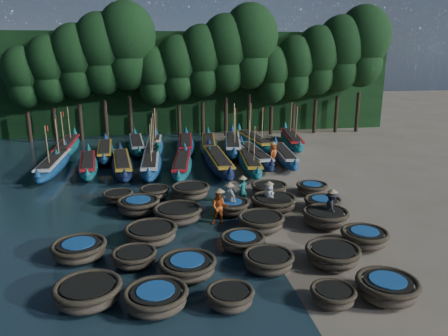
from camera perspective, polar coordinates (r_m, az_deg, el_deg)
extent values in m
plane|color=gray|center=(24.18, 2.64, -5.04)|extent=(120.00, 120.00, 0.00)
cube|color=black|center=(46.02, -3.49, 11.10)|extent=(40.00, 3.00, 10.00)
ellipsoid|color=#4C4130|center=(16.07, -17.31, -15.59)|extent=(2.41, 2.41, 0.70)
torus|color=#3B3323|center=(15.91, -17.41, -14.57)|extent=(2.32, 2.32, 0.21)
cylinder|color=black|center=(15.89, -17.42, -14.43)|extent=(1.77, 1.77, 0.06)
ellipsoid|color=#4C4130|center=(15.34, -8.85, -16.75)|extent=(2.32, 2.32, 0.65)
torus|color=#3B3323|center=(15.18, -8.90, -15.78)|extent=(2.19, 2.19, 0.20)
cylinder|color=black|center=(15.16, -8.91, -15.65)|extent=(1.67, 1.67, 0.06)
cylinder|color=#194C8D|center=(15.14, -8.91, -15.52)|extent=(1.28, 1.28, 0.04)
ellipsoid|color=#4C4130|center=(15.28, 0.79, -16.79)|extent=(1.79, 1.79, 0.60)
torus|color=#3B3323|center=(15.14, 0.79, -15.89)|extent=(1.66, 1.66, 0.18)
cylinder|color=black|center=(15.12, 0.79, -15.78)|extent=(1.24, 1.24, 0.05)
ellipsoid|color=#4C4130|center=(15.84, 14.03, -16.10)|extent=(1.90, 1.90, 0.56)
torus|color=#3B3323|center=(15.71, 14.10, -15.27)|extent=(1.58, 1.58, 0.17)
cylinder|color=black|center=(15.69, 14.11, -15.16)|extent=(1.18, 1.18, 0.05)
ellipsoid|color=#4C4130|center=(16.62, 20.49, -14.79)|extent=(2.52, 2.52, 0.71)
torus|color=#3B3323|center=(16.46, 20.60, -13.78)|extent=(2.18, 2.18, 0.21)
cylinder|color=black|center=(16.44, 20.61, -13.65)|extent=(1.65, 1.65, 0.06)
cylinder|color=#194C8D|center=(16.42, 20.63, -13.52)|extent=(1.27, 1.27, 0.04)
ellipsoid|color=#4C4130|center=(18.16, -11.61, -11.60)|extent=(2.20, 2.20, 0.58)
torus|color=#3B3323|center=(18.04, -11.66, -10.83)|extent=(1.81, 1.81, 0.18)
cylinder|color=black|center=(18.03, -11.67, -10.73)|extent=(1.37, 1.37, 0.05)
ellipsoid|color=#4C4130|center=(17.08, -4.77, -13.02)|extent=(2.60, 2.60, 0.66)
torus|color=#3B3323|center=(16.93, -4.80, -12.10)|extent=(2.23, 2.23, 0.20)
cylinder|color=black|center=(16.91, -4.80, -11.98)|extent=(1.70, 1.70, 0.06)
cylinder|color=#194C8D|center=(16.89, -4.80, -11.86)|extent=(1.31, 1.31, 0.04)
ellipsoid|color=#4C4130|center=(17.54, 5.82, -12.24)|extent=(1.88, 1.88, 0.64)
torus|color=#3B3323|center=(17.40, 5.84, -11.36)|extent=(2.02, 2.02, 0.20)
cylinder|color=black|center=(17.39, 5.85, -11.25)|extent=(1.53, 1.53, 0.06)
ellipsoid|color=#4C4130|center=(18.40, 13.98, -11.22)|extent=(2.70, 2.70, 0.67)
torus|color=#3B3323|center=(18.26, 14.05, -10.33)|extent=(2.23, 2.23, 0.20)
cylinder|color=black|center=(18.24, 14.06, -10.22)|extent=(1.70, 1.70, 0.06)
ellipsoid|color=#4C4130|center=(20.30, 17.84, -8.89)|extent=(2.52, 2.52, 0.68)
torus|color=#3B3323|center=(20.18, 17.91, -8.06)|extent=(2.09, 2.09, 0.21)
cylinder|color=black|center=(20.16, 17.92, -7.95)|extent=(1.58, 1.58, 0.06)
cylinder|color=#194C8D|center=(20.15, 17.93, -7.84)|extent=(1.21, 1.21, 0.04)
ellipsoid|color=#4C4130|center=(19.26, -18.36, -10.34)|extent=(2.22, 2.22, 0.66)
torus|color=#3B3323|center=(19.13, -18.44, -9.50)|extent=(2.27, 2.27, 0.20)
cylinder|color=black|center=(19.12, -18.45, -9.40)|extent=(1.73, 1.73, 0.06)
cylinder|color=#194C8D|center=(19.10, -18.46, -9.29)|extent=(1.33, 1.33, 0.04)
ellipsoid|color=#4C4130|center=(20.00, -9.51, -8.68)|extent=(2.83, 2.83, 0.69)
torus|color=#3B3323|center=(19.87, -9.55, -7.83)|extent=(2.37, 2.37, 0.21)
cylinder|color=black|center=(19.86, -9.56, -7.71)|extent=(1.81, 1.81, 0.06)
ellipsoid|color=#4C4130|center=(19.16, 2.43, -9.79)|extent=(2.25, 2.25, 0.57)
torus|color=#3B3323|center=(19.05, 2.44, -9.06)|extent=(1.96, 1.96, 0.17)
cylinder|color=black|center=(19.04, 2.44, -8.96)|extent=(1.50, 1.50, 0.05)
cylinder|color=#194C8D|center=(19.02, 2.44, -8.87)|extent=(1.15, 1.15, 0.03)
ellipsoid|color=#4C4130|center=(21.03, 4.83, -7.29)|extent=(2.13, 2.13, 0.69)
torus|color=#3B3323|center=(20.90, 4.85, -6.47)|extent=(2.26, 2.26, 0.21)
cylinder|color=black|center=(20.89, 4.85, -6.36)|extent=(1.72, 1.72, 0.06)
ellipsoid|color=#4C4130|center=(22.00, 13.07, -6.53)|extent=(2.63, 2.63, 0.75)
torus|color=#3B3323|center=(21.87, 13.12, -5.68)|extent=(2.30, 2.30, 0.23)
cylinder|color=black|center=(21.85, 13.13, -5.57)|extent=(1.74, 1.74, 0.07)
ellipsoid|color=#4C4130|center=(23.36, -11.08, -5.09)|extent=(2.51, 2.51, 0.75)
torus|color=#3B3323|center=(23.24, -11.13, -4.28)|extent=(2.24, 2.24, 0.23)
cylinder|color=black|center=(23.23, -11.13, -4.17)|extent=(1.69, 1.69, 0.07)
cylinder|color=#194C8D|center=(23.21, -11.14, -4.07)|extent=(1.30, 1.30, 0.05)
ellipsoid|color=#4C4130|center=(22.00, -6.04, -6.20)|extent=(3.01, 3.01, 0.74)
torus|color=#3B3323|center=(21.88, -6.07, -5.36)|extent=(2.45, 2.45, 0.22)
cylinder|color=black|center=(21.86, -6.07, -5.25)|extent=(1.87, 1.87, 0.07)
ellipsoid|color=#4C4130|center=(22.92, 0.94, -5.31)|extent=(2.00, 2.00, 0.66)
torus|color=#3B3323|center=(22.81, 0.94, -4.59)|extent=(1.97, 1.97, 0.20)
cylinder|color=black|center=(22.80, 0.94, -4.49)|extent=(1.49, 1.49, 0.06)
cylinder|color=#194C8D|center=(22.79, 0.94, -4.40)|extent=(1.14, 1.14, 0.04)
ellipsoid|color=#4C4130|center=(23.53, 6.45, -4.77)|extent=(3.02, 3.02, 0.72)
torus|color=#3B3323|center=(23.42, 6.47, -4.00)|extent=(2.46, 2.46, 0.22)
cylinder|color=black|center=(23.41, 6.47, -3.90)|extent=(1.88, 1.88, 0.07)
ellipsoid|color=#4C4130|center=(24.12, 12.74, -4.71)|extent=(2.06, 2.06, 0.60)
torus|color=#3B3323|center=(24.03, 12.78, -4.08)|extent=(2.01, 2.01, 0.18)
cylinder|color=black|center=(24.02, 12.78, -4.00)|extent=(1.54, 1.54, 0.05)
cylinder|color=#194C8D|center=(24.01, 12.79, -3.91)|extent=(1.18, 1.18, 0.04)
ellipsoid|color=#4C4130|center=(25.33, -13.68, -3.81)|extent=(1.73, 1.73, 0.58)
torus|color=#3B3323|center=(25.24, -13.71, -3.23)|extent=(1.72, 1.72, 0.18)
cylinder|color=black|center=(25.23, -13.72, -3.16)|extent=(1.30, 1.30, 0.05)
ellipsoid|color=#4C4130|center=(25.54, -9.04, -3.35)|extent=(1.84, 1.84, 0.62)
torus|color=#3B3323|center=(25.45, -9.06, -2.72)|extent=(1.73, 1.73, 0.19)
cylinder|color=black|center=(25.44, -9.07, -2.64)|extent=(1.30, 1.30, 0.06)
ellipsoid|color=#4C4130|center=(25.21, -4.41, -3.29)|extent=(2.46, 2.46, 0.75)
torus|color=#3B3323|center=(25.10, -4.43, -2.53)|extent=(2.26, 2.26, 0.23)
cylinder|color=black|center=(25.09, -4.43, -2.43)|extent=(1.71, 1.71, 0.07)
ellipsoid|color=#4C4130|center=(25.94, 5.91, -2.92)|extent=(2.21, 2.21, 0.64)
torus|color=#3B3323|center=(25.85, 5.93, -2.29)|extent=(2.16, 2.16, 0.19)
cylinder|color=black|center=(25.84, 5.93, -2.21)|extent=(1.65, 1.65, 0.06)
ellipsoid|color=#4C4130|center=(26.54, 11.41, -2.78)|extent=(1.99, 1.99, 0.59)
torus|color=#3B3323|center=(26.45, 11.44, -2.21)|extent=(1.88, 1.88, 0.18)
cylinder|color=black|center=(26.44, 11.44, -2.14)|extent=(1.43, 1.43, 0.05)
cylinder|color=#194C8D|center=(26.43, 11.45, -2.06)|extent=(1.10, 1.10, 0.04)
ellipsoid|color=navy|center=(32.78, -21.33, 0.34)|extent=(1.76, 8.25, 1.03)
cone|color=navy|center=(36.42, -20.00, 2.98)|extent=(0.45, 0.45, 0.62)
cone|color=navy|center=(28.90, -23.25, -0.53)|extent=(0.45, 0.45, 0.51)
cube|color=silver|center=(32.68, -21.40, 1.07)|extent=(1.30, 6.39, 0.12)
cube|color=black|center=(32.66, -21.42, 1.21)|extent=(0.99, 5.56, 0.10)
cylinder|color=#997F4C|center=(33.57, -20.96, 3.59)|extent=(0.07, 0.24, 2.87)
cylinder|color=#997F4C|center=(30.94, -22.09, 2.55)|extent=(0.07, 0.24, 2.87)
plane|color=red|center=(30.67, -22.04, 4.84)|extent=(0.00, 0.36, 0.36)
ellipsoid|color=#105E5D|center=(32.10, -17.31, 0.31)|extent=(2.16, 7.45, 0.92)
cone|color=#105E5D|center=(35.45, -17.32, 2.69)|extent=(0.40, 0.40, 0.55)
cone|color=#105E5D|center=(28.50, -17.47, -0.43)|extent=(0.40, 0.40, 0.46)
cube|color=#B4161B|center=(32.01, -17.36, 0.97)|extent=(1.62, 5.76, 0.11)
cube|color=black|center=(31.99, -17.37, 1.10)|extent=(1.28, 5.01, 0.09)
ellipsoid|color=#101A3D|center=(31.42, -13.15, 0.37)|extent=(2.23, 8.16, 1.01)
cone|color=#101A3D|center=(35.09, -13.48, 3.01)|extent=(0.44, 0.44, 0.60)
cone|color=#101A3D|center=(27.47, -12.88, -0.46)|extent=(0.44, 0.44, 0.50)
cube|color=#B88D22|center=(31.32, -13.20, 1.12)|extent=(1.67, 6.32, 0.12)
cube|color=black|center=(31.30, -13.20, 1.26)|extent=(1.32, 5.49, 0.10)
ellipsoid|color=navy|center=(31.29, -9.53, 0.53)|extent=(1.80, 8.31, 1.03)
cone|color=navy|center=(35.05, -9.35, 3.27)|extent=(0.45, 0.45, 0.62)
cone|color=navy|center=(27.25, -9.87, -0.37)|extent=(0.45, 0.45, 0.52)
cube|color=silver|center=(31.19, -9.56, 1.30)|extent=(1.33, 6.44, 0.12)
cube|color=black|center=(31.17, -9.57, 1.45)|extent=(1.02, 5.60, 0.10)
cylinder|color=#997F4C|center=(32.12, -9.40, 3.95)|extent=(0.07, 0.25, 2.89)
cylinder|color=#997F4C|center=(29.40, -9.57, 2.88)|extent=(0.07, 0.25, 2.89)
plane|color=red|center=(29.15, -9.37, 5.31)|extent=(0.00, 0.36, 0.36)
ellipsoid|color=#105E5D|center=(30.68, -5.51, 0.29)|extent=(2.34, 7.68, 0.95)
cone|color=#105E5D|center=(34.12, -5.17, 2.91)|extent=(0.42, 0.42, 0.57)
cone|color=#105E5D|center=(26.98, -6.01, -0.59)|extent=(0.42, 0.42, 0.47)
cube|color=#B4161B|center=(30.58, -5.53, 1.01)|extent=(1.76, 5.95, 0.11)
cube|color=black|center=(30.56, -5.53, 1.15)|extent=(1.40, 5.16, 0.09)
ellipsoid|color=#101A3D|center=(31.10, -0.78, 0.70)|extent=(1.77, 8.71, 1.08)
cone|color=#101A3D|center=(35.00, -2.00, 3.55)|extent=(0.48, 0.48, 0.65)
cone|color=#101A3D|center=(26.92, 0.79, -0.21)|extent=(0.48, 0.48, 0.54)
cube|color=#B88D22|center=(30.99, -0.79, 1.52)|extent=(1.30, 6.75, 0.13)
cube|color=black|center=(30.97, -0.79, 1.67)|extent=(0.99, 5.87, 0.11)
ellipsoid|color=#105E5D|center=(31.25, 3.35, 0.64)|extent=(2.06, 7.87, 0.97)
cone|color=#105E5D|center=(34.76, 2.52, 3.24)|extent=(0.43, 0.43, 0.58)
cone|color=#105E5D|center=(27.48, 4.43, -0.19)|extent=(0.43, 0.43, 0.49)
cube|color=#B88D22|center=(31.15, 3.36, 1.37)|extent=(1.54, 6.09, 0.12)
cube|color=black|center=(31.13, 3.37, 1.51)|extent=(1.21, 5.30, 0.10)
cylinder|color=#997F4C|center=(32.04, 3.29, 3.87)|extent=(0.07, 0.23, 2.72)
cylinder|color=#997F4C|center=(29.50, 3.97, 2.85)|extent=(0.07, 0.23, 2.72)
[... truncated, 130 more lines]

